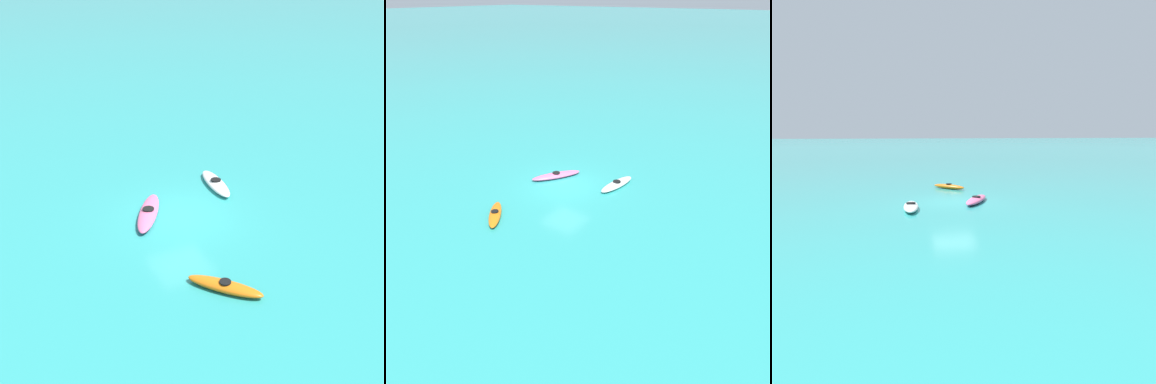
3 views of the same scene
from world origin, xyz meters
The scene contains 4 objects.
ground_plane centered at (0.00, 0.00, 0.00)m, with size 600.00×600.00×0.00m, color teal.
kayak_orange centered at (5.08, -0.74, 0.16)m, with size 2.43×2.19×0.37m.
kayak_white centered at (-1.81, 2.66, 0.16)m, with size 2.93×1.07×0.37m.
kayak_pink centered at (-0.64, -1.16, 0.16)m, with size 3.18×2.30×0.37m.
Camera 1 is at (17.28, -7.98, 10.99)m, focal length 49.45 mm.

